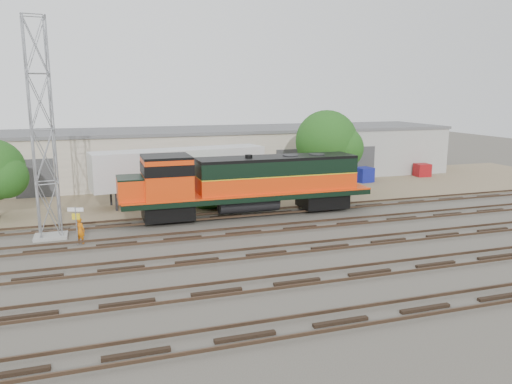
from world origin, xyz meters
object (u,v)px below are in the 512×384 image
object	(u,v)px
locomotive	(245,182)
semi_trailer	(184,168)
signal_tower	(43,133)
worker	(80,231)

from	to	relation	value
locomotive	semi_trailer	distance (m)	7.39
locomotive	signal_tower	distance (m)	14.01
locomotive	worker	xyz separation A→B (m)	(-11.50, -3.41, -1.74)
signal_tower	semi_trailer	size ratio (longest dim) A/B	0.92
worker	semi_trailer	world-z (taller)	semi_trailer
worker	semi_trailer	xyz separation A→B (m)	(8.19, 10.01, 1.98)
worker	semi_trailer	distance (m)	13.08
worker	locomotive	bearing A→B (deg)	-129.92
signal_tower	worker	xyz separation A→B (m)	(1.84, -2.04, -5.78)
locomotive	signal_tower	bearing A→B (deg)	-174.12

